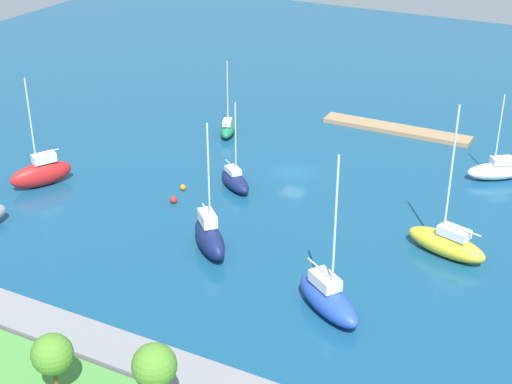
{
  "coord_description": "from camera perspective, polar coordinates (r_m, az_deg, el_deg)",
  "views": [
    {
      "loc": [
        -32.05,
        70.83,
        36.07
      ],
      "look_at": [
        0.0,
        9.0,
        1.5
      ],
      "focal_mm": 53.5,
      "sensor_mm": 36.0,
      "label": 1
    }
  ],
  "objects": [
    {
      "name": "mooring_buoy_orange",
      "position": [
        81.76,
        -5.48,
        0.34
      ],
      "size": [
        0.64,
        0.64,
        0.64
      ],
      "primitive_type": "sphere",
      "color": "orange",
      "rests_on": "water"
    },
    {
      "name": "sailboat_green_center_basin",
      "position": [
        95.6,
        -2.12,
        4.79
      ],
      "size": [
        3.57,
        5.5,
        9.48
      ],
      "rotation": [
        0.0,
        0.0,
        5.1
      ],
      "color": "#19724C",
      "rests_on": "water"
    },
    {
      "name": "sailboat_red_along_channel",
      "position": [
        85.18,
        -15.76,
        1.39
      ],
      "size": [
        5.08,
        6.99,
        12.15
      ],
      "rotation": [
        0.0,
        0.0,
        1.08
      ],
      "color": "red",
      "rests_on": "water"
    },
    {
      "name": "mooring_buoy_red",
      "position": [
        79.15,
        -6.18,
        -0.57
      ],
      "size": [
        0.75,
        0.75,
        0.75
      ],
      "primitive_type": "sphere",
      "color": "red",
      "rests_on": "water"
    },
    {
      "name": "sailboat_white_far_south",
      "position": [
        87.68,
        17.53,
        1.56
      ],
      "size": [
        6.63,
        5.56,
        9.77
      ],
      "rotation": [
        0.0,
        0.0,
        0.6
      ],
      "color": "white",
      "rests_on": "water"
    },
    {
      "name": "sailboat_navy_east_end",
      "position": [
        69.78,
        -3.5,
        -3.35
      ],
      "size": [
        6.37,
        6.23,
        12.72
      ],
      "rotation": [
        0.0,
        0.0,
        2.38
      ],
      "color": "#141E4C",
      "rests_on": "water"
    },
    {
      "name": "park_tree_east",
      "position": [
        49.01,
        -7.61,
        -12.78
      ],
      "size": [
        2.89,
        2.89,
        5.69
      ],
      "color": "brown",
      "rests_on": "shoreline_park"
    },
    {
      "name": "water",
      "position": [
        85.7,
        2.77,
        1.48
      ],
      "size": [
        160.0,
        160.0,
        0.0
      ],
      "primitive_type": "plane",
      "color": "navy",
      "rests_on": "ground"
    },
    {
      "name": "park_tree_midwest",
      "position": [
        52.6,
        -14.99,
        -11.65
      ],
      "size": [
        2.8,
        2.8,
        4.76
      ],
      "color": "brown",
      "rests_on": "shoreline_park"
    },
    {
      "name": "sailboat_yellow_near_pier",
      "position": [
        71.26,
        14.07,
        -3.7
      ],
      "size": [
        8.13,
        4.45,
        14.35
      ],
      "rotation": [
        0.0,
        0.0,
        6.01
      ],
      "color": "yellow",
      "rests_on": "water"
    },
    {
      "name": "pier_dock",
      "position": [
        98.53,
        10.43,
        4.64
      ],
      "size": [
        18.89,
        2.76,
        0.54
      ],
      "primitive_type": "cube",
      "color": "#997A56",
      "rests_on": "ground"
    },
    {
      "name": "sailboat_blue_far_north",
      "position": [
        61.88,
        5.43,
        -7.92
      ],
      "size": [
        7.78,
        6.49,
        13.98
      ],
      "rotation": [
        0.0,
        0.0,
        2.54
      ],
      "color": "#2347B2",
      "rests_on": "water"
    },
    {
      "name": "sailboat_navy_by_breakwater",
      "position": [
        81.55,
        -1.59,
        0.88
      ],
      "size": [
        5.72,
        4.98,
        9.85
      ],
      "rotation": [
        0.0,
        0.0,
        2.5
      ],
      "color": "#141E4C",
      "rests_on": "water"
    },
    {
      "name": "breakwater",
      "position": [
        59.24,
        -12.25,
        -11.06
      ],
      "size": [
        71.01,
        3.74,
        1.25
      ],
      "primitive_type": "cube",
      "color": "gray",
      "rests_on": "ground"
    }
  ]
}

